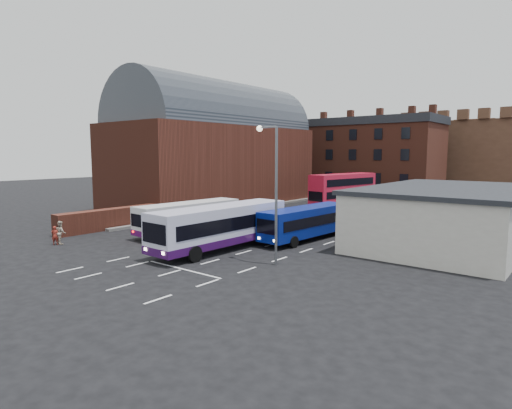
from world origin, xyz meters
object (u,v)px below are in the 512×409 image
Objects in this scene: bus_blue at (306,221)px; bus_red_double at (343,190)px; street_lamp at (273,181)px; bus_white_inbound at (221,224)px; pedestrian_red at (55,235)px; pedestrian_beige at (61,232)px; bus_white_outbound at (189,215)px.

bus_blue is 0.89× the size of bus_red_double.
bus_white_inbound is at bearing 169.68° from street_lamp.
pedestrian_red is 0.81× the size of pedestrian_beige.
bus_white_inbound is 7.20m from bus_blue.
bus_white_inbound is at bearing -136.02° from pedestrian_beige.
bus_white_inbound is 6.56× the size of pedestrian_beige.
bus_blue is at bearing 27.39° from bus_white_outbound.
bus_white_inbound is at bearing 167.37° from pedestrian_red.
pedestrian_beige is at bearing -113.18° from bus_white_outbound.
bus_blue is 21.35m from bus_red_double.
bus_white_outbound is at bearing -102.78° from pedestrian_beige.
bus_blue is 6.74× the size of pedestrian_red.
pedestrian_beige is at bearing 31.96° from bus_white_inbound.
street_lamp is at bearing -14.00° from bus_white_outbound.
pedestrian_red is at bearing -160.33° from street_lamp.
bus_white_outbound is 6.93× the size of pedestrian_red.
street_lamp reaches higher than pedestrian_beige.
street_lamp is (5.14, -0.94, 3.24)m from bus_white_inbound.
street_lamp reaches higher than bus_white_outbound.
bus_white_inbound is 1.20× the size of bus_blue.
street_lamp is at bearing 118.94° from bus_red_double.
bus_white_inbound is 1.06× the size of bus_red_double.
bus_blue reaches higher than pedestrian_red.
bus_blue is at bearing -179.93° from pedestrian_red.
bus_white_outbound is 1.03× the size of bus_blue.
bus_red_double is 29.36m from street_lamp.
bus_white_inbound is 6.15m from street_lamp.
bus_white_outbound is 24.15m from bus_red_double.
pedestrian_beige is (-15.69, -5.19, -4.19)m from street_lamp.
bus_red_double is at bearing 109.03° from street_lamp.
bus_blue is (2.83, 6.61, -0.31)m from bus_white_inbound.
bus_white_outbound is 1.16× the size of street_lamp.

